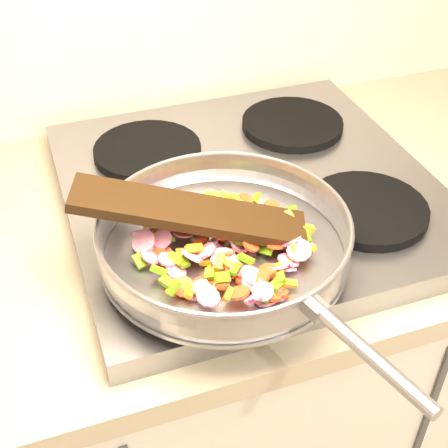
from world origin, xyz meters
name	(u,v)px	position (x,y,z in m)	size (l,w,h in m)	color
cooktop	(250,192)	(-0.70, 1.67, 0.92)	(0.60, 0.60, 0.04)	#939399
grate_fl	(195,249)	(-0.84, 1.52, 0.95)	(0.19, 0.19, 0.02)	black
grate_fr	(367,209)	(-0.56, 1.52, 0.95)	(0.19, 0.19, 0.02)	black
grate_bl	(147,150)	(-0.84, 1.81, 0.95)	(0.19, 0.19, 0.02)	black
grate_br	(292,124)	(-0.56, 1.81, 0.95)	(0.19, 0.19, 0.02)	black
saute_pan	(225,236)	(-0.81, 1.49, 0.99)	(0.39, 0.55, 0.06)	#9E9EA5
vegetable_heap	(227,245)	(-0.80, 1.49, 0.98)	(0.26, 0.26, 0.05)	#C4134D
wooden_spatula	(190,212)	(-0.84, 1.53, 1.01)	(0.33, 0.07, 0.02)	black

